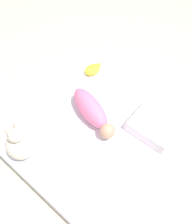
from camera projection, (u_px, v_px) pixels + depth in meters
The scene contains 6 objects.
ground_plane at pixel (101, 130), 1.82m from camera, with size 12.00×12.00×0.00m, color #B2A893.
bed_mattress at pixel (102, 124), 1.75m from camera, with size 1.37×0.94×0.19m.
swaddled_baby at pixel (92, 110), 1.61m from camera, with size 0.28×0.49×0.18m.
pillow at pixel (154, 125), 1.58m from camera, with size 0.29×0.31×0.09m.
bunny_plush at pixel (20, 143), 1.41m from camera, with size 0.20×0.20×0.34m.
turtle_plush at pixel (93, 69), 1.96m from camera, with size 0.19×0.12×0.06m.
Camera 1 is at (-0.77, -0.58, 1.56)m, focal length 35.00 mm.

